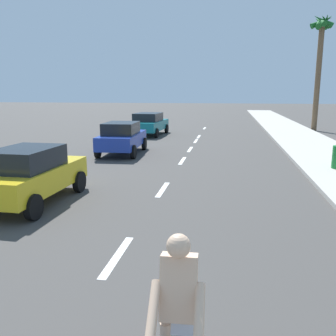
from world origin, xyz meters
name	(u,v)px	position (x,y,z in m)	size (l,w,h in m)	color
ground_plane	(188,153)	(0.00, 20.00, 0.00)	(160.00, 160.00, 0.00)	#423F3D
sidewalk_strip	(316,149)	(6.63, 22.00, 0.07)	(3.60, 80.00, 0.14)	#B2ADA3
lane_stripe_2	(117,256)	(0.00, 8.00, 0.00)	(0.16, 1.80, 0.01)	white
lane_stripe_3	(163,189)	(0.00, 12.85, 0.00)	(0.16, 1.80, 0.01)	white
lane_stripe_4	(182,161)	(0.00, 17.83, 0.00)	(0.16, 1.80, 0.01)	white
lane_stripe_5	(190,149)	(0.00, 21.17, 0.00)	(0.16, 1.80, 0.01)	white
lane_stripe_6	(196,141)	(0.00, 24.62, 0.00)	(0.16, 1.80, 0.01)	white
lane_stripe_7	(199,137)	(0.00, 26.84, 0.00)	(0.16, 1.80, 0.01)	white
lane_stripe_8	(205,128)	(0.00, 32.84, 0.00)	(0.16, 1.80, 0.01)	white
parked_car_yellow	(30,174)	(-3.34, 10.87, 0.83)	(1.88, 3.86, 1.57)	gold
parked_car_blue	(122,137)	(-3.19, 19.22, 0.84)	(2.01, 4.09, 1.57)	#1E389E
parked_car_teal	(149,123)	(-3.59, 27.25, 0.84)	(2.24, 4.53, 1.57)	#14727A
palm_tree_distant	(321,44)	(8.70, 32.35, 6.54)	(1.69, 1.83, 8.85)	brown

